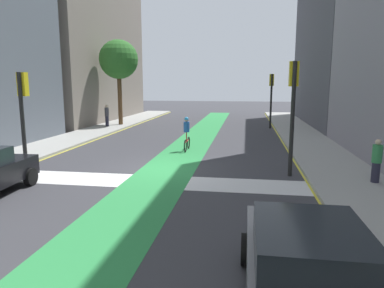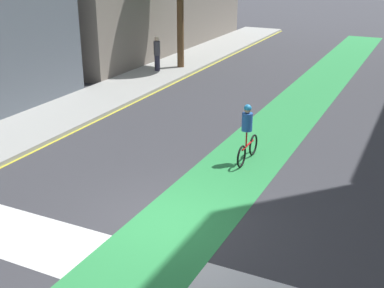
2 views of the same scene
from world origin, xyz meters
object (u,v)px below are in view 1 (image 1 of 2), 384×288
pedestrian_sidewalk_right_a (377,161)px  car_grey_right_near (307,270)px  traffic_signal_far_right (271,91)px  street_tree_near (119,60)px  pedestrian_sidewalk_left_a (107,115)px  cyclist_in_lane (187,133)px  traffic_signal_near_left (23,103)px  traffic_signal_near_right (293,97)px

pedestrian_sidewalk_right_a → car_grey_right_near: bearing=-115.0°
traffic_signal_far_right → street_tree_near: size_ratio=0.62×
traffic_signal_far_right → pedestrian_sidewalk_left_a: traffic_signal_far_right is taller
traffic_signal_far_right → cyclist_in_lane: (-5.14, -10.84, -2.11)m
traffic_signal_near_left → pedestrian_sidewalk_left_a: 14.89m
traffic_signal_far_right → pedestrian_sidewalk_right_a: size_ratio=2.82×
pedestrian_sidewalk_right_a → street_tree_near: 22.60m
traffic_signal_near_right → street_tree_near: street_tree_near is taller
traffic_signal_far_right → car_grey_right_near: bearing=-92.4°
traffic_signal_near_left → street_tree_near: (-1.78, 15.88, 2.72)m
car_grey_right_near → pedestrian_sidewalk_right_a: size_ratio=2.70×
traffic_signal_near_right → car_grey_right_near: 9.25m
traffic_signal_far_right → pedestrian_sidewalk_right_a: 16.84m
street_tree_near → traffic_signal_near_right: bearing=-49.9°
traffic_signal_near_left → pedestrian_sidewalk_left_a: traffic_signal_near_left is taller
pedestrian_sidewalk_right_a → pedestrian_sidewalk_left_a: size_ratio=0.89×
pedestrian_sidewalk_right_a → street_tree_near: bearing=133.8°
traffic_signal_near_right → cyclist_in_lane: size_ratio=2.40×
traffic_signal_near_left → car_grey_right_near: bearing=-38.4°
traffic_signal_near_left → pedestrian_sidewalk_right_a: 13.67m
car_grey_right_near → cyclist_in_lane: cyclist_in_lane is taller
pedestrian_sidewalk_right_a → pedestrian_sidewalk_left_a: bearing=137.5°
street_tree_near → traffic_signal_near_left: bearing=-83.6°
car_grey_right_near → pedestrian_sidewalk_right_a: bearing=65.0°
traffic_signal_near_left → car_grey_right_near: (9.91, -7.85, -2.06)m
traffic_signal_far_right → traffic_signal_near_left: bearing=-123.6°
traffic_signal_near_right → pedestrian_sidewalk_right_a: size_ratio=2.87×
traffic_signal_near_right → traffic_signal_near_left: size_ratio=1.10×
pedestrian_sidewalk_left_a → street_tree_near: size_ratio=0.25×
pedestrian_sidewalk_right_a → street_tree_near: street_tree_near is taller
traffic_signal_near_left → cyclist_in_lane: (5.77, 5.57, -1.89)m
traffic_signal_far_right → pedestrian_sidewalk_left_a: bearing=-172.2°
street_tree_near → pedestrian_sidewalk_right_a: bearing=-46.2°
cyclist_in_lane → pedestrian_sidewalk_right_a: bearing=-36.1°
cyclist_in_lane → pedestrian_sidewalk_right_a: (7.76, -5.66, -0.03)m
traffic_signal_near_left → street_tree_near: bearing=96.4°
cyclist_in_lane → street_tree_near: bearing=126.2°
traffic_signal_near_right → cyclist_in_lane: traffic_signal_near_right is taller
traffic_signal_far_right → street_tree_near: (-12.69, -0.53, 2.51)m
cyclist_in_lane → pedestrian_sidewalk_right_a: cyclist_in_lane is taller
car_grey_right_near → traffic_signal_near_left: bearing=141.6°
cyclist_in_lane → car_grey_right_near: bearing=-72.9°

